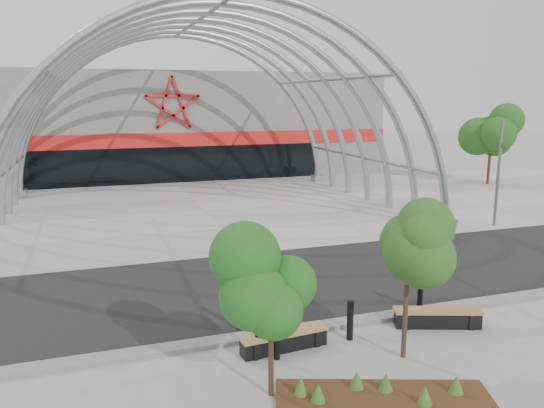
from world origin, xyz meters
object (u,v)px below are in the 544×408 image
street_tree_0 (271,279)px  bench_1 (437,318)px  bench_0 (284,341)px  bollard_2 (277,341)px  signal_pole (498,171)px  street_tree_1 (408,256)px

street_tree_0 → bench_1: (5.34, 1.75, -2.31)m
street_tree_0 → bench_0: bearing=62.4°
bench_0 → bollard_2: bearing=-129.1°
street_tree_0 → signal_pole: bearing=35.3°
street_tree_1 → bollard_2: (-2.90, 0.87, -2.06)m
street_tree_1 → bollard_2: bearing=163.4°
bollard_2 → street_tree_1: bearing=-16.6°
signal_pole → bench_0: (-13.96, -8.74, -2.43)m
signal_pole → street_tree_1: size_ratio=1.46×
signal_pole → bench_1: (-9.57, -8.81, -2.42)m
bench_0 → street_tree_0: bearing=-117.6°
street_tree_1 → bollard_2: street_tree_1 is taller
bench_0 → bench_1: bearing=-0.9°
street_tree_1 → bench_1: street_tree_1 is taller
street_tree_1 → bench_0: bearing=153.9°
signal_pole → street_tree_0: 18.27m
signal_pole → bench_1: bearing=-137.4°
bench_0 → street_tree_1: bearing=-26.1°
bench_1 → bollard_2: size_ratio=2.62×
bench_1 → bollard_2: bearing=-176.0°
street_tree_0 → bollard_2: bearing=66.2°
signal_pole → bench_0: signal_pole is taller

